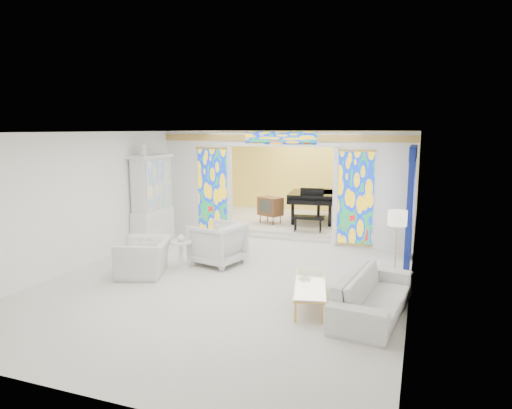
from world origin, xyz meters
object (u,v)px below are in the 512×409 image
at_px(china_cabinet, 152,200).
at_px(armchair_right, 218,244).
at_px(sofa, 373,294).
at_px(coffee_table, 310,285).
at_px(grand_piano, 318,197).
at_px(tv_console, 270,206).
at_px(armchair_left, 144,257).

xyz_separation_m(china_cabinet, armchair_right, (2.52, -1.27, -0.69)).
relative_size(sofa, coffee_table, 1.30).
distance_m(china_cabinet, grand_piano, 5.20).
bearing_deg(sofa, grand_piano, 27.04).
distance_m(sofa, grand_piano, 7.01).
relative_size(china_cabinet, grand_piano, 0.92).
distance_m(coffee_table, grand_piano, 6.64).
height_order(grand_piano, tv_console, grand_piano).
bearing_deg(armchair_left, armchair_right, 118.16).
height_order(armchair_left, coffee_table, armchair_left).
bearing_deg(coffee_table, armchair_right, 147.05).
relative_size(china_cabinet, sofa, 1.15).
distance_m(armchair_left, tv_console, 5.31).
xyz_separation_m(armchair_left, coffee_table, (3.68, -0.41, -0.02)).
bearing_deg(armchair_right, grand_piano, 178.87).
height_order(armchair_left, armchair_right, armchair_right).
height_order(armchair_right, sofa, armchair_right).
relative_size(armchair_right, sofa, 0.44).
height_order(china_cabinet, armchair_right, china_cabinet).
height_order(china_cabinet, grand_piano, china_cabinet).
relative_size(armchair_right, coffee_table, 0.58).
bearing_deg(china_cabinet, grand_piano, 43.21).
xyz_separation_m(sofa, grand_piano, (-2.38, 6.57, 0.59)).
distance_m(armchair_left, armchair_right, 1.69).
height_order(china_cabinet, coffee_table, china_cabinet).
bearing_deg(grand_piano, sofa, -77.13).
relative_size(coffee_table, grand_piano, 0.62).
height_order(sofa, tv_console, tv_console).
xyz_separation_m(grand_piano, tv_console, (-1.31, -0.89, -0.23)).
distance_m(armchair_left, coffee_table, 3.71).
distance_m(armchair_right, tv_console, 3.95).
bearing_deg(china_cabinet, armchair_right, -26.81).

